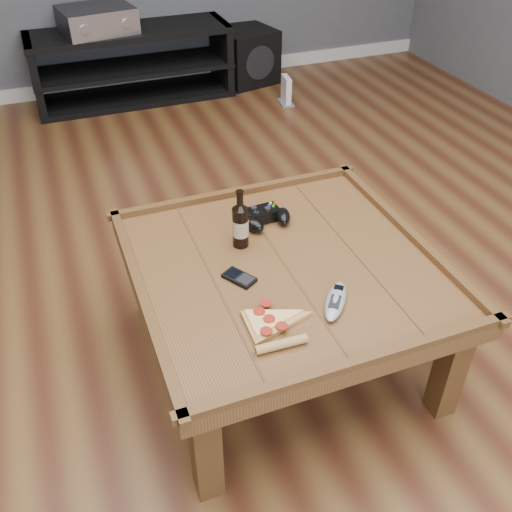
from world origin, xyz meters
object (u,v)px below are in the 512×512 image
object	(u,v)px
beer_bottle	(240,224)
subwoofer	(246,56)
pizza_slice	(271,325)
remote_control	(336,301)
coffee_table	(284,278)
av_receiver	(97,20)
game_console	(286,92)
smartphone	(239,278)
game_controller	(266,217)
media_console	(133,66)

from	to	relation	value
beer_bottle	subwoofer	size ratio (longest dim) A/B	0.46
pizza_slice	remote_control	world-z (taller)	pizza_slice
coffee_table	av_receiver	xyz separation A→B (m)	(-0.20, 2.74, 0.19)
remote_control	game_console	size ratio (longest dim) A/B	0.93
beer_bottle	smartphone	world-z (taller)	beer_bottle
coffee_table	av_receiver	size ratio (longest dim) A/B	1.98
game_controller	av_receiver	xyz separation A→B (m)	(-0.23, 2.49, 0.10)
media_console	pizza_slice	world-z (taller)	media_console
media_console	smartphone	bearing A→B (deg)	-93.52
subwoofer	coffee_table	bearing A→B (deg)	-120.02
smartphone	game_console	size ratio (longest dim) A/B	0.61
media_console	av_receiver	bearing A→B (deg)	-178.28
pizza_slice	game_console	distance (m)	2.80
av_receiver	subwoofer	xyz separation A→B (m)	(1.08, 0.05, -0.38)
coffee_table	game_console	distance (m)	2.49
pizza_slice	smartphone	bearing A→B (deg)	95.14
media_console	game_console	world-z (taller)	media_console
smartphone	subwoofer	distance (m)	3.02
beer_bottle	remote_control	world-z (taller)	beer_bottle
beer_bottle	smartphone	bearing A→B (deg)	-111.18
pizza_slice	remote_control	xyz separation A→B (m)	(0.22, 0.02, 0.00)
coffee_table	beer_bottle	world-z (taller)	beer_bottle
game_controller	remote_control	bearing A→B (deg)	-90.03
smartphone	game_console	world-z (taller)	smartphone
pizza_slice	subwoofer	size ratio (longest dim) A/B	0.59
smartphone	game_console	bearing A→B (deg)	31.67
beer_bottle	game_controller	world-z (taller)	beer_bottle
beer_bottle	pizza_slice	bearing A→B (deg)	-97.63
game_console	coffee_table	bearing A→B (deg)	-106.28
remote_control	pizza_slice	bearing A→B (deg)	-137.09
beer_bottle	av_receiver	world-z (taller)	beer_bottle
media_console	subwoofer	distance (m)	0.88
smartphone	av_receiver	xyz separation A→B (m)	(-0.03, 2.76, 0.12)
beer_bottle	remote_control	distance (m)	0.44
av_receiver	game_console	bearing A→B (deg)	-31.18
beer_bottle	av_receiver	xyz separation A→B (m)	(-0.10, 2.59, 0.04)
pizza_slice	subwoofer	world-z (taller)	pizza_slice
beer_bottle	game_controller	xyz separation A→B (m)	(0.13, 0.09, -0.06)
av_receiver	beer_bottle	bearing A→B (deg)	-97.12
coffee_table	remote_control	xyz separation A→B (m)	(0.07, -0.24, 0.07)
game_controller	smartphone	xyz separation A→B (m)	(-0.20, -0.27, -0.02)
game_controller	pizza_slice	size ratio (longest dim) A/B	0.75
beer_bottle	pizza_slice	xyz separation A→B (m)	(-0.06, -0.42, -0.08)
remote_control	subwoofer	bearing A→B (deg)	112.44
media_console	subwoofer	bearing A→B (deg)	3.11
game_controller	pizza_slice	xyz separation A→B (m)	(-0.19, -0.51, -0.02)
media_console	av_receiver	xyz separation A→B (m)	(-0.20, -0.01, 0.34)
coffee_table	game_console	bearing A→B (deg)	66.30
pizza_slice	coffee_table	bearing A→B (deg)	61.02
coffee_table	game_controller	distance (m)	0.27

